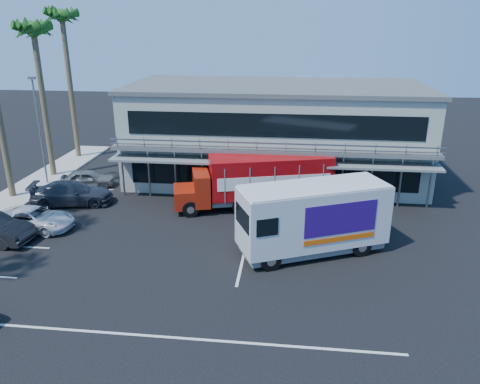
# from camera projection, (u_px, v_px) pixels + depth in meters

# --- Properties ---
(ground) EXTENTS (120.00, 120.00, 0.00)m
(ground) POSITION_uv_depth(u_px,v_px,m) (203.00, 264.00, 24.10)
(ground) COLOR black
(ground) RESTS_ON ground
(building) EXTENTS (22.40, 12.00, 7.30)m
(building) POSITION_uv_depth(u_px,v_px,m) (275.00, 132.00, 36.45)
(building) COLOR gray
(building) RESTS_ON ground
(palm_e) EXTENTS (2.80, 2.80, 12.25)m
(palm_e) POSITION_uv_depth(u_px,v_px,m) (34.00, 39.00, 34.16)
(palm_e) COLOR brown
(palm_e) RESTS_ON ground
(palm_f) EXTENTS (2.80, 2.80, 13.25)m
(palm_f) POSITION_uv_depth(u_px,v_px,m) (63.00, 25.00, 39.03)
(palm_f) COLOR brown
(palm_f) RESTS_ON ground
(light_pole_far) EXTENTS (0.50, 0.25, 8.09)m
(light_pole_far) POSITION_uv_depth(u_px,v_px,m) (39.00, 126.00, 34.33)
(light_pole_far) COLOR gray
(light_pole_far) RESTS_ON ground
(red_truck) EXTENTS (10.67, 5.06, 3.50)m
(red_truck) POSITION_uv_depth(u_px,v_px,m) (260.00, 179.00, 30.94)
(red_truck) COLOR maroon
(red_truck) RESTS_ON ground
(white_van) EXTENTS (8.24, 5.61, 3.82)m
(white_van) POSITION_uv_depth(u_px,v_px,m) (313.00, 218.00, 24.67)
(white_van) COLOR silver
(white_van) RESTS_ON ground
(parked_car_c) EXTENTS (4.98, 2.67, 1.33)m
(parked_car_c) POSITION_uv_depth(u_px,v_px,m) (34.00, 219.00, 27.99)
(parked_car_c) COLOR silver
(parked_car_c) RESTS_ON ground
(parked_car_d) EXTENTS (5.70, 3.17, 1.56)m
(parked_car_d) POSITION_uv_depth(u_px,v_px,m) (72.00, 193.00, 31.74)
(parked_car_d) COLOR #292E37
(parked_car_d) RESTS_ON ground
(parked_car_e) EXTENTS (4.13, 2.50, 1.31)m
(parked_car_e) POSITION_uv_depth(u_px,v_px,m) (88.00, 179.00, 35.11)
(parked_car_e) COLOR slate
(parked_car_e) RESTS_ON ground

